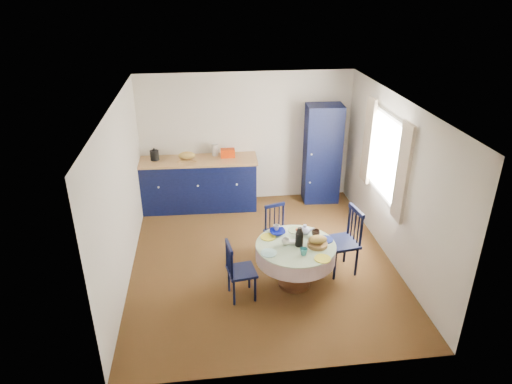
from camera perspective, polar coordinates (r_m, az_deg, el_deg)
floor at (r=7.25m, az=0.73°, el=-8.47°), size 4.50×4.50×0.00m
ceiling at (r=6.21m, az=0.86°, el=11.04°), size 4.50×4.50×0.00m
wall_back at (r=8.71m, az=-1.20°, el=6.73°), size 4.00×0.02×2.50m
wall_left at (r=6.69m, az=-16.45°, el=-0.37°), size 0.02×4.50×2.50m
wall_right at (r=7.16m, az=16.86°, el=1.32°), size 0.02×4.50×2.50m
window at (r=7.30m, az=15.91°, el=4.23°), size 0.10×1.74×1.45m
kitchen_counter at (r=8.68m, az=-7.20°, el=1.15°), size 2.23×0.76×1.22m
pantry_cabinet at (r=8.83m, az=8.28°, el=4.71°), size 0.69×0.51×1.91m
dining_table at (r=6.45m, az=5.05°, el=-7.42°), size 1.12×1.12×0.95m
chair_left at (r=6.26m, az=-2.14°, el=-9.75°), size 0.42×0.44×0.86m
chair_far at (r=7.18m, az=2.74°, el=-4.86°), size 0.46×0.45×0.84m
chair_right at (r=6.88m, az=10.99°, el=-5.95°), size 0.50×0.52×1.02m
mug_a at (r=6.35m, az=3.72°, el=-6.20°), size 0.11×0.11×0.09m
mug_b at (r=6.15m, az=5.97°, el=-7.43°), size 0.11×0.11×0.10m
mug_c at (r=6.59m, az=7.46°, el=-5.11°), size 0.12×0.12×0.09m
mug_d at (r=6.68m, az=2.57°, el=-4.50°), size 0.09×0.09×0.09m
cobalt_bowl at (r=6.60m, az=2.70°, el=-5.02°), size 0.23×0.23×0.06m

